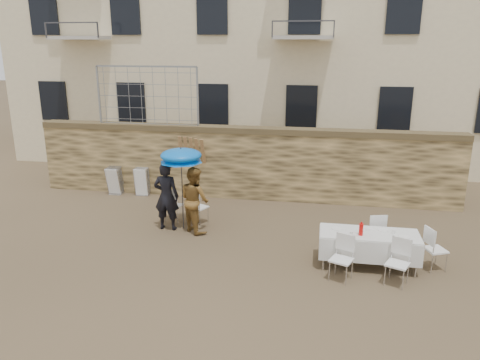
% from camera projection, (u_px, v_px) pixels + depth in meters
% --- Properties ---
extents(ground, '(80.00, 80.00, 0.00)m').
position_uv_depth(ground, '(204.00, 270.00, 10.08)').
color(ground, brown).
rests_on(ground, ground).
extents(stone_wall, '(13.00, 0.50, 2.20)m').
position_uv_depth(stone_wall, '(243.00, 163.00, 14.49)').
color(stone_wall, olive).
rests_on(stone_wall, ground).
extents(chain_link_fence, '(3.20, 0.06, 1.80)m').
position_uv_depth(chain_link_fence, '(147.00, 96.00, 14.42)').
color(chain_link_fence, gray).
rests_on(chain_link_fence, stone_wall).
extents(man_suit, '(0.66, 0.44, 1.80)m').
position_uv_depth(man_suit, '(166.00, 196.00, 12.04)').
color(man_suit, black).
rests_on(man_suit, ground).
extents(woman_dress, '(1.05, 1.04, 1.71)m').
position_uv_depth(woman_dress, '(195.00, 200.00, 11.92)').
color(woman_dress, '#A87533').
rests_on(woman_dress, ground).
extents(umbrella, '(1.09, 1.09, 2.03)m').
position_uv_depth(umbrella, '(181.00, 158.00, 11.78)').
color(umbrella, '#3F3F44').
rests_on(umbrella, ground).
extents(couple_chair_left, '(0.54, 0.54, 0.96)m').
position_uv_depth(couple_chair_left, '(174.00, 205.00, 12.68)').
color(couple_chair_left, white).
rests_on(couple_chair_left, ground).
extents(couple_chair_right, '(0.64, 0.64, 0.96)m').
position_uv_depth(couple_chair_right, '(199.00, 206.00, 12.56)').
color(couple_chair_right, white).
rests_on(couple_chair_right, ground).
extents(banquet_table, '(2.10, 0.85, 0.78)m').
position_uv_depth(banquet_table, '(369.00, 235.00, 10.06)').
color(banquet_table, silver).
rests_on(banquet_table, ground).
extents(soda_bottle, '(0.09, 0.09, 0.26)m').
position_uv_depth(soda_bottle, '(361.00, 229.00, 9.91)').
color(soda_bottle, red).
rests_on(soda_bottle, banquet_table).
extents(table_chair_front_left, '(0.63, 0.63, 0.96)m').
position_uv_depth(table_chair_front_left, '(341.00, 259.00, 9.53)').
color(table_chair_front_left, white).
rests_on(table_chair_front_left, ground).
extents(table_chair_front_right, '(0.63, 0.63, 0.96)m').
position_uv_depth(table_chair_front_right, '(398.00, 263.00, 9.35)').
color(table_chair_front_right, white).
rests_on(table_chair_front_right, ground).
extents(table_chair_back, '(0.58, 0.58, 0.96)m').
position_uv_depth(table_chair_back, '(374.00, 232.00, 10.86)').
color(table_chair_back, white).
rests_on(table_chair_back, ground).
extents(table_chair_side, '(0.63, 0.63, 0.96)m').
position_uv_depth(table_chair_side, '(436.00, 248.00, 10.00)').
color(table_chair_side, white).
rests_on(table_chair_side, ground).
extents(chair_stack_left, '(0.46, 0.47, 0.92)m').
position_uv_depth(chair_stack_left, '(117.00, 179.00, 15.11)').
color(chair_stack_left, white).
rests_on(chair_stack_left, ground).
extents(chair_stack_right, '(0.46, 0.40, 0.92)m').
position_uv_depth(chair_stack_right, '(144.00, 180.00, 14.96)').
color(chair_stack_right, white).
rests_on(chair_stack_right, ground).
extents(wood_planks, '(0.70, 0.20, 2.00)m').
position_uv_depth(wood_planks, '(192.00, 166.00, 14.60)').
color(wood_planks, '#A37749').
rests_on(wood_planks, ground).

